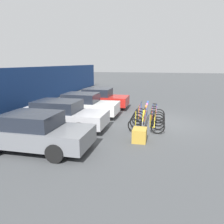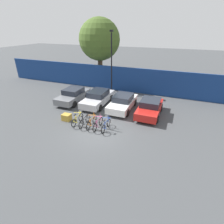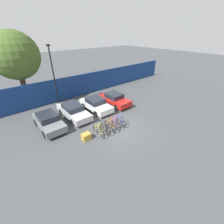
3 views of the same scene
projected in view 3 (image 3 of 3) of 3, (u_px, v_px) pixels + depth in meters
The scene contains 15 objects.
ground_plane at pixel (120, 129), 13.82m from camera, with size 120.00×120.00×0.00m, color #424447.
hoarding_wall at pixel (71, 87), 19.52m from camera, with size 36.00×0.16×2.87m, color navy.
bike_rack at pixel (109, 124), 13.63m from camera, with size 3.03×0.04×0.57m.
bicycle_yellow at pixel (99, 131), 12.88m from camera, with size 0.68×1.71×1.05m.
bicycle_black at pixel (105, 128), 13.24m from camera, with size 0.68×1.71×1.05m.
bicycle_orange at pixel (110, 126), 13.59m from camera, with size 0.68×1.71×1.05m.
bicycle_pink at pixel (115, 124), 13.90m from camera, with size 0.68×1.71×1.05m.
bicycle_blue at pixel (120, 121), 14.27m from camera, with size 0.68×1.71×1.05m.
car_grey at pixel (48, 121), 13.73m from camera, with size 1.91×4.18×1.40m.
car_silver at pixel (73, 111), 15.44m from camera, with size 1.91×4.59×1.40m.
car_white at pixel (96, 104), 16.80m from camera, with size 1.91×4.25×1.40m.
car_red at pixel (115, 99), 18.08m from camera, with size 1.91×4.13×1.40m.
lamp_post at pixel (54, 74), 16.47m from camera, with size 0.24×0.44×6.76m.
cargo_crate at pixel (86, 137), 12.40m from camera, with size 0.70×0.56×0.55m, color #B28C33.
tree_behind_hoarding at pixel (15, 56), 15.94m from camera, with size 5.08×5.08×8.16m.
Camera 3 is at (-7.82, -8.25, 8.05)m, focal length 24.00 mm.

